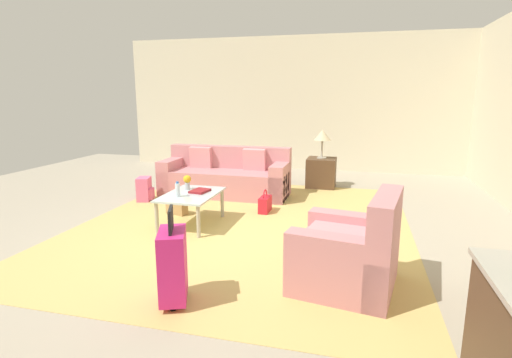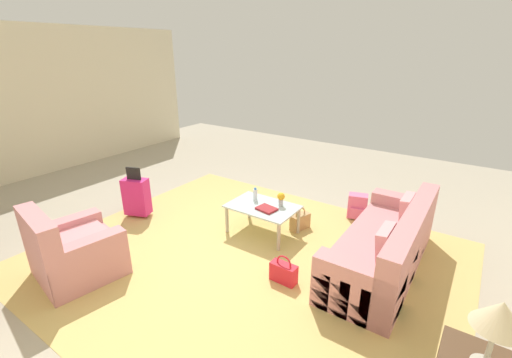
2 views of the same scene
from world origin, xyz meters
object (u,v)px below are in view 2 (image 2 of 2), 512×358
Objects in this scene: couch at (388,249)px; table_lamp at (500,317)px; coffee_table_book at (267,209)px; backpack_pink at (357,207)px; suitcase_magenta at (136,196)px; armchair at (71,254)px; coffee_table at (263,209)px; handbag_tan at (300,221)px; flower_vase at (281,198)px; handbag_red at (284,272)px; water_bottle at (255,195)px.

table_lamp is at bearing 122.33° from couch.
coffee_table_book is 0.68× the size of backpack_pink.
coffee_table_book is 0.32× the size of suitcase_magenta.
backpack_pink is (0.78, -1.19, -0.11)m from couch.
backpack_pink is (-2.32, -3.46, -0.11)m from armchair.
coffee_table is 2.50× the size of backpack_pink.
coffee_table_book reaches higher than coffee_table.
backpack_pink is at bearing -124.20° from handbag_tan.
coffee_table_book is (-1.43, -2.09, 0.15)m from armchair.
flower_vase is at bearing -32.60° from table_lamp.
handbag_tan is (0.44, -1.26, 0.00)m from handbag_red.
armchair is (3.10, 2.27, 0.00)m from couch.
handbag_red is at bearing 122.49° from flower_vase.
coffee_table is 1.22m from handbag_red.
backpack_pink is at bearing -124.48° from flower_vase.
armchair is at bearing 115.05° from suitcase_magenta.
handbag_red is at bearing -148.29° from armchair.
coffee_table is 0.27m from water_bottle.
handbag_tan is at bearing 55.80° from backpack_pink.
handbag_red and handbag_tan have the same top height.
couch is 8.24× the size of coffee_table_book.
table_lamp is 3.18m from handbag_tan.
water_bottle reaches higher than coffee_table.
backpack_pink is (-0.15, -2.13, 0.06)m from handbag_red.
armchair is at bearing 63.90° from water_bottle.
backpack_pink is at bearing -113.41° from coffee_table_book.
water_bottle is 0.37× the size of table_lamp.
flower_vase is (-1.53, -2.32, 0.26)m from armchair.
water_bottle is at bearing -116.10° from armchair.
coffee_table_book is at bearing 150.64° from water_bottle.
flower_vase is at bearing 55.52° from backpack_pink.
table_lamp is (-2.80, 1.50, 0.60)m from coffee_table.
table_lamp is at bearing 147.40° from flower_vase.
couch is 11.03× the size of water_bottle.
couch is at bearing -168.07° from suitcase_magenta.
couch is at bearing -164.45° from coffee_table_book.
coffee_table is 1.18× the size of suitcase_magenta.
handbag_red is 2.13m from backpack_pink.
suitcase_magenta is (1.80, 0.80, -0.18)m from water_bottle.
handbag_red is 1.33m from handbag_tan.
armchair is 2.54m from coffee_table_book.
backpack_pink is at bearing -57.21° from table_lamp.
armchair is 4.22m from table_lamp.
water_bottle is 0.57× the size of handbag_tan.
coffee_table is 0.32m from flower_vase.
table_lamp is (-2.68, 1.42, 0.53)m from coffee_table_book.
armchair is at bearing 64.98° from coffee_table_book.
coffee_table is 3.23m from table_lamp.
armchair is 5.13× the size of water_bottle.
water_bottle is 0.75× the size of coffee_table_book.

